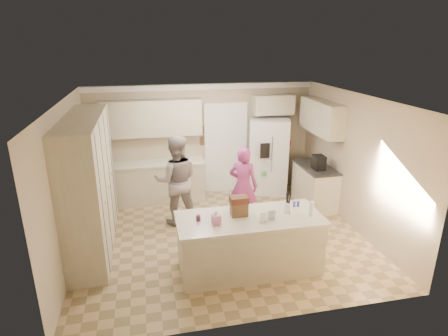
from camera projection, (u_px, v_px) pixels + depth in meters
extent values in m
cube|color=tan|center=(223.00, 237.00, 7.08)|extent=(5.20, 4.60, 0.02)
cube|color=white|center=(223.00, 98.00, 6.23)|extent=(5.20, 4.60, 0.02)
cube|color=#C0AC8C|center=(202.00, 140.00, 8.79)|extent=(5.20, 0.02, 2.60)
cube|color=#C0AC8C|center=(262.00, 235.00, 4.52)|extent=(5.20, 0.02, 2.60)
cube|color=#C0AC8C|center=(67.00, 183.00, 6.14)|extent=(0.02, 4.60, 2.60)
cube|color=#C0AC8C|center=(356.00, 162.00, 7.17)|extent=(0.02, 4.60, 2.60)
cube|color=white|center=(202.00, 87.00, 8.34)|extent=(5.20, 0.08, 0.12)
cube|color=beige|center=(90.00, 184.00, 6.43)|extent=(0.60, 2.60, 2.35)
cube|color=beige|center=(156.00, 182.00, 8.56)|extent=(2.20, 0.60, 0.88)
cube|color=beige|center=(154.00, 163.00, 8.40)|extent=(2.24, 0.63, 0.04)
cube|color=beige|center=(151.00, 118.00, 8.20)|extent=(2.20, 0.35, 0.80)
cube|color=black|center=(226.00, 149.00, 8.95)|extent=(0.90, 0.06, 2.10)
cube|color=white|center=(226.00, 149.00, 8.92)|extent=(1.02, 0.03, 2.22)
cube|color=brown|center=(203.00, 130.00, 8.68)|extent=(0.15, 0.02, 0.20)
cube|color=brown|center=(204.00, 141.00, 8.77)|extent=(0.15, 0.02, 0.20)
cube|color=white|center=(269.00, 156.00, 8.91)|extent=(1.07, 0.94, 1.80)
cube|color=gray|center=(273.00, 160.00, 8.59)|extent=(0.02, 0.02, 1.78)
cube|color=black|center=(265.00, 151.00, 8.45)|extent=(0.22, 0.03, 0.35)
cylinder|color=silver|center=(272.00, 155.00, 8.51)|extent=(0.02, 0.02, 0.85)
cylinder|color=silver|center=(276.00, 154.00, 8.53)|extent=(0.02, 0.02, 0.85)
cube|color=beige|center=(273.00, 105.00, 8.69)|extent=(0.95, 0.35, 0.45)
cube|color=beige|center=(314.00, 186.00, 8.32)|extent=(0.60, 1.20, 0.88)
cube|color=#2D2B28|center=(316.00, 167.00, 8.16)|extent=(0.63, 1.24, 0.04)
cube|color=beige|center=(321.00, 117.00, 8.03)|extent=(0.35, 1.50, 0.70)
cube|color=black|center=(319.00, 162.00, 7.92)|extent=(0.22, 0.28, 0.30)
cube|color=beige|center=(249.00, 245.00, 5.96)|extent=(2.20, 0.90, 0.88)
cube|color=beige|center=(250.00, 219.00, 5.81)|extent=(2.28, 0.96, 0.05)
cylinder|color=white|center=(288.00, 208.00, 5.95)|extent=(0.13, 0.13, 0.15)
cube|color=#C972A4|center=(216.00, 219.00, 5.58)|extent=(0.13, 0.13, 0.14)
cone|color=white|center=(216.00, 213.00, 5.54)|extent=(0.08, 0.08, 0.08)
cube|color=brown|center=(239.00, 209.00, 5.83)|extent=(0.26, 0.18, 0.22)
cube|color=#592D1E|center=(239.00, 199.00, 5.78)|extent=(0.28, 0.20, 0.10)
cylinder|color=#59263F|center=(198.00, 218.00, 5.68)|extent=(0.07, 0.07, 0.09)
cube|color=white|center=(263.00, 217.00, 5.62)|extent=(0.12, 0.06, 0.16)
cube|color=silver|center=(272.00, 215.00, 5.70)|extent=(0.12, 0.05, 0.16)
cylinder|color=silver|center=(311.00, 209.00, 5.81)|extent=(0.07, 0.07, 0.24)
cylinder|color=#413FA8|center=(294.00, 204.00, 6.15)|extent=(0.05, 0.05, 0.09)
cylinder|color=#413FA8|center=(298.00, 204.00, 6.17)|extent=(0.05, 0.05, 0.09)
imported|color=gray|center=(176.00, 180.00, 7.36)|extent=(0.91, 0.73, 1.82)
imported|color=#A82F7F|center=(243.00, 186.00, 7.38)|extent=(0.70, 0.62, 1.60)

